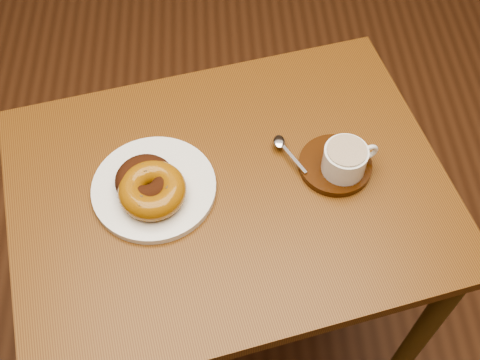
{
  "coord_description": "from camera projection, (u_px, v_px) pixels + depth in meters",
  "views": [
    {
      "loc": [
        0.14,
        -0.81,
        1.64
      ],
      "look_at": [
        0.17,
        -0.22,
        0.75
      ],
      "focal_mm": 45.0,
      "sensor_mm": 36.0,
      "label": 1
    }
  ],
  "objects": [
    {
      "name": "donut_cinnamon",
      "position": [
        145.0,
        180.0,
        1.05
      ],
      "size": [
        0.11,
        0.11,
        0.04
      ],
      "primitive_type": "torus",
      "rotation": [
        0.0,
        0.0,
        0.04
      ],
      "color": "#36170A",
      "rests_on": "donut_plate"
    },
    {
      "name": "coffee_cup",
      "position": [
        346.0,
        159.0,
        1.06
      ],
      "size": [
        0.1,
        0.08,
        0.06
      ],
      "rotation": [
        0.0,
        0.0,
        0.28
      ],
      "color": "white",
      "rests_on": "saucer"
    },
    {
      "name": "donut_plate",
      "position": [
        154.0,
        188.0,
        1.07
      ],
      "size": [
        0.25,
        0.25,
        0.01
      ],
      "primitive_type": "cylinder",
      "rotation": [
        0.0,
        0.0,
        -0.11
      ],
      "color": "white",
      "rests_on": "cafe_table"
    },
    {
      "name": "teaspoon",
      "position": [
        282.0,
        145.0,
        1.11
      ],
      "size": [
        0.06,
        0.09,
        0.01
      ],
      "rotation": [
        0.0,
        0.0,
        0.51
      ],
      "color": "silver",
      "rests_on": "saucer"
    },
    {
      "name": "ground",
      "position": [
        179.0,
        262.0,
        1.81
      ],
      "size": [
        6.0,
        6.0,
        0.0
      ],
      "primitive_type": "plane",
      "color": "#4F2C18",
      "rests_on": "ground"
    },
    {
      "name": "cafe_table",
      "position": [
        230.0,
        219.0,
        1.18
      ],
      "size": [
        0.89,
        0.74,
        0.73
      ],
      "rotation": [
        0.0,
        0.0,
        0.22
      ],
      "color": "brown",
      "rests_on": "ground"
    },
    {
      "name": "donut_caramel",
      "position": [
        152.0,
        190.0,
        1.04
      ],
      "size": [
        0.13,
        0.13,
        0.04
      ],
      "rotation": [
        0.0,
        0.0,
        -0.14
      ],
      "color": "#945B10",
      "rests_on": "donut_plate"
    },
    {
      "name": "saucer",
      "position": [
        335.0,
        165.0,
        1.1
      ],
      "size": [
        0.14,
        0.14,
        0.01
      ],
      "primitive_type": "cylinder",
      "rotation": [
        0.0,
        0.0,
        -0.07
      ],
      "color": "#341807",
      "rests_on": "cafe_table"
    }
  ]
}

